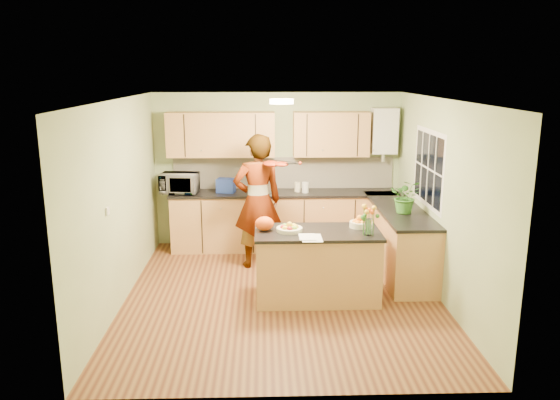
{
  "coord_description": "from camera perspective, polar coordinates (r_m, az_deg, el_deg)",
  "views": [
    {
      "loc": [
        -0.24,
        -6.58,
        2.83
      ],
      "look_at": [
        -0.01,
        0.5,
        1.15
      ],
      "focal_mm": 35.0,
      "sensor_mm": 36.0,
      "label": 1
    }
  ],
  "objects": [
    {
      "name": "ceiling",
      "position": [
        6.59,
        0.25,
        10.47
      ],
      "size": [
        4.0,
        4.5,
        0.02
      ],
      "primitive_type": "cube",
      "color": "silver",
      "rests_on": "wall_back"
    },
    {
      "name": "floor",
      "position": [
        7.17,
        0.23,
        -9.92
      ],
      "size": [
        4.5,
        4.5,
        0.0
      ],
      "primitive_type": "plane",
      "color": "#532817",
      "rests_on": "ground"
    },
    {
      "name": "kettle",
      "position": [
        8.69,
        -1.14,
        1.6
      ],
      "size": [
        0.16,
        0.16,
        0.3
      ],
      "rotation": [
        0.0,
        0.0,
        0.18
      ],
      "color": "silver",
      "rests_on": "back_counter"
    },
    {
      "name": "right_counter",
      "position": [
        8.03,
        12.26,
        -4.06
      ],
      "size": [
        0.62,
        2.24,
        0.94
      ],
      "color": "#A97B43",
      "rests_on": "floor"
    },
    {
      "name": "flower_vase",
      "position": [
        6.63,
        9.3,
        -1.21
      ],
      "size": [
        0.24,
        0.24,
        0.44
      ],
      "rotation": [
        0.0,
        0.0,
        -0.11
      ],
      "color": "silver",
      "rests_on": "peninsula_island"
    },
    {
      "name": "potted_plant",
      "position": [
        7.59,
        13.03,
        0.38
      ],
      "size": [
        0.5,
        0.46,
        0.47
      ],
      "primitive_type": "imported",
      "rotation": [
        0.0,
        0.0,
        -0.25
      ],
      "color": "#337025",
      "rests_on": "right_counter"
    },
    {
      "name": "splashback",
      "position": [
        8.97,
        0.38,
        2.87
      ],
      "size": [
        3.6,
        0.02,
        0.52
      ],
      "primitive_type": "cube",
      "color": "white",
      "rests_on": "back_counter"
    },
    {
      "name": "back_counter",
      "position": [
        8.86,
        0.44,
        -2.11
      ],
      "size": [
        3.64,
        0.62,
        0.94
      ],
      "color": "#A97B43",
      "rests_on": "floor"
    },
    {
      "name": "orange_bowl",
      "position": [
        7.0,
        8.32,
        -2.34
      ],
      "size": [
        0.25,
        0.25,
        0.15
      ],
      "color": "beige",
      "rests_on": "peninsula_island"
    },
    {
      "name": "wall_front",
      "position": [
        4.61,
        1.24,
        -6.7
      ],
      "size": [
        4.0,
        0.02,
        2.5
      ],
      "primitive_type": "cube",
      "color": "#8DA072",
      "rests_on": "floor"
    },
    {
      "name": "fruit_dish",
      "position": [
        6.76,
        0.99,
        -2.91
      ],
      "size": [
        0.32,
        0.32,
        0.11
      ],
      "color": "beige",
      "rests_on": "peninsula_island"
    },
    {
      "name": "violin",
      "position": [
        7.59,
        -0.89,
        3.82
      ],
      "size": [
        0.68,
        0.59,
        0.17
      ],
      "primitive_type": null,
      "rotation": [
        0.17,
        0.0,
        -0.61
      ],
      "color": "#540B05",
      "rests_on": "violinist"
    },
    {
      "name": "peninsula_island",
      "position": [
        6.94,
        3.88,
        -6.78
      ],
      "size": [
        1.56,
        0.8,
        0.89
      ],
      "color": "#A97B43",
      "rests_on": "floor"
    },
    {
      "name": "wall_right",
      "position": [
        7.13,
        16.53,
        -0.04
      ],
      "size": [
        0.02,
        4.5,
        2.5
      ],
      "primitive_type": "cube",
      "color": "#8DA072",
      "rests_on": "floor"
    },
    {
      "name": "window_right",
      "position": [
        7.62,
        15.24,
        3.2
      ],
      "size": [
        0.01,
        1.3,
        1.05
      ],
      "color": "silver",
      "rests_on": "wall_right"
    },
    {
      "name": "microwave",
      "position": [
        8.77,
        -10.47,
        1.74
      ],
      "size": [
        0.61,
        0.45,
        0.32
      ],
      "primitive_type": "imported",
      "rotation": [
        0.0,
        0.0,
        -0.11
      ],
      "color": "silver",
      "rests_on": "back_counter"
    },
    {
      "name": "papers",
      "position": [
        6.5,
        3.32,
        -3.97
      ],
      "size": [
        0.24,
        0.33,
        0.01
      ],
      "primitive_type": "cube",
      "color": "white",
      "rests_on": "peninsula_island"
    },
    {
      "name": "jar_white",
      "position": [
        8.69,
        2.67,
        1.33
      ],
      "size": [
        0.14,
        0.14,
        0.17
      ],
      "primitive_type": "cylinder",
      "rotation": [
        0.0,
        0.0,
        -0.39
      ],
      "color": "silver",
      "rests_on": "back_counter"
    },
    {
      "name": "boiler",
      "position": [
        8.93,
        10.81,
        7.11
      ],
      "size": [
        0.4,
        0.3,
        0.86
      ],
      "color": "silver",
      "rests_on": "wall_back"
    },
    {
      "name": "wall_left",
      "position": [
        6.99,
        -16.37,
        -0.27
      ],
      "size": [
        0.02,
        4.5,
        2.5
      ],
      "primitive_type": "cube",
      "color": "#8DA072",
      "rests_on": "floor"
    },
    {
      "name": "jar_cream",
      "position": [
        8.75,
        1.85,
        1.38
      ],
      "size": [
        0.12,
        0.12,
        0.15
      ],
      "primitive_type": "cylinder",
      "rotation": [
        0.0,
        0.0,
        -0.2
      ],
      "color": "beige",
      "rests_on": "back_counter"
    },
    {
      "name": "wall_back",
      "position": [
        8.97,
        -0.27,
        3.2
      ],
      "size": [
        4.0,
        0.02,
        2.5
      ],
      "primitive_type": "cube",
      "color": "#8DA072",
      "rests_on": "floor"
    },
    {
      "name": "orange_bag",
      "position": [
        6.79,
        -1.64,
        -2.47
      ],
      "size": [
        0.27,
        0.24,
        0.18
      ],
      "primitive_type": "ellipsoid",
      "rotation": [
        0.0,
        0.0,
        0.17
      ],
      "color": "#F35114",
      "rests_on": "peninsula_island"
    },
    {
      "name": "upper_cabinets",
      "position": [
        8.71,
        -1.41,
        6.88
      ],
      "size": [
        3.2,
        0.34,
        0.7
      ],
      "color": "#A97B43",
      "rests_on": "wall_back"
    },
    {
      "name": "light_switch",
      "position": [
        6.41,
        -17.57,
        -1.1
      ],
      "size": [
        0.02,
        0.09,
        0.09
      ],
      "primitive_type": "cube",
      "color": "silver",
      "rests_on": "wall_left"
    },
    {
      "name": "violinist",
      "position": [
        7.93,
        -2.35,
        -0.14
      ],
      "size": [
        0.82,
        0.65,
        1.97
      ],
      "primitive_type": "imported",
      "rotation": [
        0.0,
        0.0,
        3.42
      ],
      "color": "tan",
      "rests_on": "floor"
    },
    {
      "name": "ceiling_lamp",
      "position": [
        6.89,
        0.16,
        10.27
      ],
      "size": [
        0.3,
        0.3,
        0.07
      ],
      "color": "#FFEABF",
      "rests_on": "ceiling"
    },
    {
      "name": "blue_box",
      "position": [
        8.73,
        -5.67,
        1.52
      ],
      "size": [
        0.31,
        0.26,
        0.22
      ],
      "primitive_type": "cube",
      "rotation": [
        0.0,
        0.0,
        -0.21
      ],
      "color": "navy",
      "rests_on": "back_counter"
    }
  ]
}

